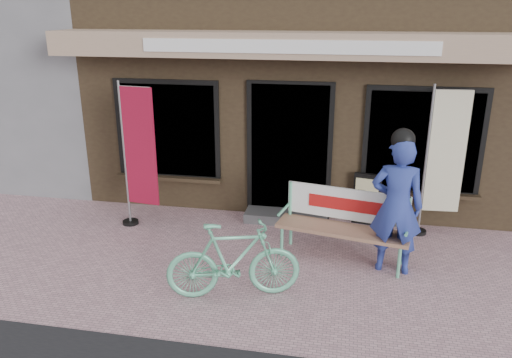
% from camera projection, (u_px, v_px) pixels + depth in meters
% --- Properties ---
extents(ground, '(70.00, 70.00, 0.00)m').
position_uv_depth(ground, '(268.00, 275.00, 6.37)').
color(ground, '#C0939C').
rests_on(ground, ground).
extents(storefront, '(7.00, 6.77, 6.00)m').
position_uv_depth(storefront, '(310.00, 21.00, 10.01)').
color(storefront, black).
rests_on(storefront, ground).
extents(bench, '(1.81, 0.79, 0.95)m').
position_uv_depth(bench, '(344.00, 219.00, 6.68)').
color(bench, '#63C197').
rests_on(bench, ground).
extents(person, '(0.68, 0.48, 1.89)m').
position_uv_depth(person, '(397.00, 203.00, 6.22)').
color(person, navy).
rests_on(person, ground).
extents(bicycle, '(1.62, 0.86, 0.94)m').
position_uv_depth(bicycle, '(233.00, 260.00, 5.78)').
color(bicycle, '#63C197').
rests_on(bicycle, ground).
extents(nobori_red, '(0.67, 0.28, 2.25)m').
position_uv_depth(nobori_red, '(138.00, 154.00, 7.46)').
color(nobori_red, gray).
rests_on(nobori_red, ground).
extents(nobori_cream, '(0.66, 0.26, 2.25)m').
position_uv_depth(nobori_cream, '(442.00, 160.00, 7.17)').
color(nobori_cream, gray).
rests_on(nobori_cream, ground).
extents(menu_stand, '(0.42, 0.17, 0.83)m').
position_uv_depth(menu_stand, '(367.00, 199.00, 7.76)').
color(menu_stand, black).
rests_on(menu_stand, ground).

